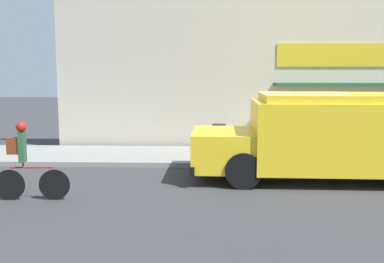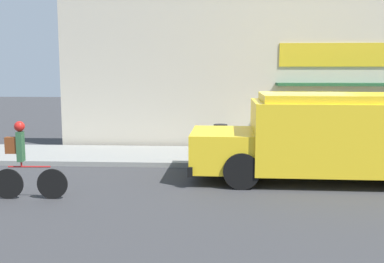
# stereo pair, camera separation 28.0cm
# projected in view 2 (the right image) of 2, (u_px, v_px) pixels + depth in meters

# --- Properties ---
(ground_plane) EXTENTS (70.00, 70.00, 0.00)m
(ground_plane) POSITION_uv_depth(u_px,v_px,m) (300.00, 169.00, 12.89)
(ground_plane) COLOR #38383A
(sidewalk) EXTENTS (28.00, 2.96, 0.14)m
(sidewalk) POSITION_uv_depth(u_px,v_px,m) (292.00, 157.00, 14.34)
(sidewalk) COLOR gray
(sidewalk) RESTS_ON ground_plane
(storefront) EXTENTS (16.10, 0.92, 5.41)m
(storefront) POSITION_uv_depth(u_px,v_px,m) (287.00, 74.00, 15.71)
(storefront) COLOR beige
(storefront) RESTS_ON ground_plane
(school_bus) EXTENTS (6.72, 2.93, 2.23)m
(school_bus) POSITION_uv_depth(u_px,v_px,m) (336.00, 135.00, 11.43)
(school_bus) COLOR yellow
(school_bus) RESTS_ON ground_plane
(cyclist) EXTENTS (1.65, 0.23, 1.73)m
(cyclist) POSITION_uv_depth(u_px,v_px,m) (24.00, 161.00, 9.80)
(cyclist) COLOR black
(cyclist) RESTS_ON ground_plane
(trash_bin) EXTENTS (0.46, 0.46, 0.89)m
(trash_bin) POSITION_uv_depth(u_px,v_px,m) (220.00, 138.00, 15.03)
(trash_bin) COLOR #2D5138
(trash_bin) RESTS_ON sidewalk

